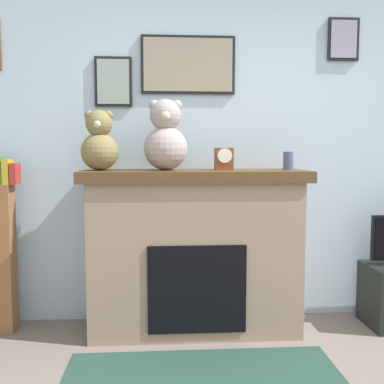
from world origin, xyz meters
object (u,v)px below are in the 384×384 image
Objects in this scene: mantel_clock at (224,159)px; fireplace at (194,250)px; teddy_bear_grey at (166,138)px; teddy_bear_cream at (99,143)px; candle_jar at (288,161)px.

fireplace is at bearing 174.82° from mantel_clock.
teddy_bear_grey reaches higher than mantel_clock.
fireplace is 10.11× the size of mantel_clock.
teddy_bear_cream is at bearing -178.46° from fireplace.
mantel_clock is at bearing -5.18° from fireplace.
fireplace is 3.21× the size of teddy_bear_grey.
candle_jar is 0.83× the size of mantel_clock.
teddy_bear_grey reaches higher than candle_jar.
mantel_clock is (0.21, -0.02, 0.68)m from fireplace.
candle_jar is 0.91m from teddy_bear_grey.
teddy_bear_cream is at bearing -179.98° from candle_jar.
candle_jar is at bearing 0.19° from mantel_clock.
candle_jar is 0.26× the size of teddy_bear_grey.
teddy_bear_cream is (-1.37, -0.00, 0.13)m from candle_jar.
teddy_bear_cream is at bearing 179.99° from teddy_bear_grey.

